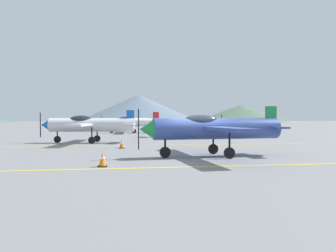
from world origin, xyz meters
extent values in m
plane|color=slate|center=(0.00, 0.00, 0.00)|extent=(400.00, 400.00, 0.00)
cube|color=yellow|center=(0.00, -3.14, 0.01)|extent=(80.00, 0.16, 0.01)
cube|color=yellow|center=(0.00, 7.43, 0.01)|extent=(80.00, 0.16, 0.01)
cylinder|color=#33478C|center=(1.06, 0.28, 1.39)|extent=(6.56, 1.59, 1.05)
cone|color=#1E8C3F|center=(-2.52, -0.01, 1.39)|extent=(0.74, 0.95, 0.89)
cube|color=black|center=(-2.90, -0.05, 1.39)|extent=(0.05, 0.12, 1.91)
ellipsoid|color=#1E2833|center=(0.20, 0.21, 1.70)|extent=(1.98, 1.02, 0.86)
cube|color=#33478C|center=(0.67, 0.25, 1.43)|extent=(1.75, 8.47, 0.15)
cube|color=#33478C|center=(4.01, 0.53, 1.43)|extent=(0.87, 2.53, 0.10)
cube|color=#1E8C3F|center=(4.01, 0.53, 1.96)|extent=(0.61, 0.16, 1.15)
cylinder|color=black|center=(-1.61, 0.06, 0.75)|extent=(0.10, 0.10, 0.96)
cylinder|color=black|center=(-1.61, 0.06, 0.27)|extent=(0.54, 0.16, 0.54)
cylinder|color=black|center=(1.16, 1.35, 0.75)|extent=(0.10, 0.10, 0.96)
cylinder|color=black|center=(1.16, 1.35, 0.27)|extent=(0.54, 0.16, 0.54)
cylinder|color=black|center=(1.33, -0.75, 0.75)|extent=(0.10, 0.10, 0.96)
cylinder|color=black|center=(1.33, -0.75, 0.27)|extent=(0.54, 0.16, 0.54)
cylinder|color=silver|center=(-5.83, 10.60, 1.39)|extent=(6.58, 1.86, 1.05)
cone|color=blue|center=(-9.38, 11.05, 1.39)|extent=(0.78, 0.97, 0.89)
cube|color=black|center=(-9.76, 11.10, 1.39)|extent=(0.05, 0.12, 1.91)
ellipsoid|color=#1E2833|center=(-6.68, 10.71, 1.70)|extent=(2.00, 1.09, 0.86)
cube|color=silver|center=(-6.20, 10.65, 1.43)|extent=(2.10, 8.48, 0.15)
cube|color=silver|center=(-2.89, 10.23, 1.43)|extent=(0.98, 2.55, 0.10)
cube|color=blue|center=(-2.89, 10.23, 1.96)|extent=(0.61, 0.19, 1.15)
cylinder|color=black|center=(-8.48, 10.94, 0.75)|extent=(0.10, 0.10, 0.96)
cylinder|color=black|center=(-8.48, 10.94, 0.27)|extent=(0.55, 0.18, 0.54)
cylinder|color=black|center=(-5.50, 11.62, 0.75)|extent=(0.10, 0.10, 0.96)
cylinder|color=black|center=(-5.50, 11.62, 0.27)|extent=(0.55, 0.18, 0.54)
cylinder|color=black|center=(-5.77, 9.53, 0.75)|extent=(0.10, 0.10, 0.96)
cylinder|color=black|center=(-5.77, 9.53, 0.27)|extent=(0.55, 0.18, 0.54)
cylinder|color=silver|center=(2.93, 17.77, 1.39)|extent=(6.52, 1.22, 1.05)
cone|color=red|center=(6.51, 17.86, 1.39)|extent=(0.69, 0.91, 0.89)
cube|color=black|center=(6.89, 17.87, 1.39)|extent=(0.04, 0.12, 1.91)
ellipsoid|color=#1E2833|center=(3.79, 17.79, 1.70)|extent=(1.93, 0.91, 0.86)
cube|color=silver|center=(3.31, 17.78, 1.43)|extent=(1.27, 8.43, 0.15)
cube|color=silver|center=(-0.04, 17.69, 1.43)|extent=(0.73, 2.50, 0.10)
cube|color=red|center=(-0.04, 17.69, 1.96)|extent=(0.60, 0.13, 1.15)
cylinder|color=black|center=(5.60, 17.84, 0.75)|extent=(0.10, 0.10, 0.96)
cylinder|color=black|center=(5.60, 17.84, 0.27)|extent=(0.54, 0.13, 0.54)
cylinder|color=black|center=(2.76, 16.71, 0.75)|extent=(0.10, 0.10, 0.96)
cylinder|color=black|center=(2.76, 16.71, 0.27)|extent=(0.54, 0.13, 0.54)
cylinder|color=black|center=(2.71, 18.81, 0.75)|extent=(0.10, 0.10, 0.96)
cylinder|color=black|center=(2.71, 18.81, 0.27)|extent=(0.54, 0.13, 0.54)
cylinder|color=white|center=(-1.95, 27.59, 1.39)|extent=(6.53, 1.28, 1.05)
cone|color=#1E8C3F|center=(-5.54, 27.71, 1.39)|extent=(0.70, 0.92, 0.89)
cube|color=black|center=(-5.92, 27.72, 1.39)|extent=(0.04, 0.12, 1.91)
ellipsoid|color=#1E2833|center=(-2.81, 27.62, 1.70)|extent=(1.94, 0.93, 0.86)
cube|color=white|center=(-2.34, 27.60, 1.43)|extent=(1.34, 8.44, 0.15)
cube|color=white|center=(1.01, 27.48, 1.43)|extent=(0.75, 2.51, 0.10)
cube|color=#1E8C3F|center=(1.01, 27.48, 1.96)|extent=(0.61, 0.14, 1.15)
cylinder|color=black|center=(-4.63, 27.68, 0.75)|extent=(0.10, 0.10, 0.96)
cylinder|color=black|center=(-4.63, 27.68, 0.27)|extent=(0.54, 0.13, 0.54)
cylinder|color=black|center=(-1.73, 28.63, 0.75)|extent=(0.10, 0.10, 0.96)
cylinder|color=black|center=(-1.73, 28.63, 0.27)|extent=(0.54, 0.13, 0.54)
cylinder|color=black|center=(-1.80, 26.53, 0.75)|extent=(0.10, 0.10, 0.96)
cylinder|color=black|center=(-1.80, 26.53, 0.27)|extent=(0.54, 0.13, 0.54)
cube|color=#3372BF|center=(3.01, 35.06, 0.70)|extent=(4.59, 3.83, 0.75)
cube|color=black|center=(3.13, 35.14, 1.35)|extent=(2.88, 2.63, 0.55)
cylinder|color=black|center=(1.33, 35.06, 0.32)|extent=(0.66, 0.53, 0.64)
cylinder|color=black|center=(2.29, 33.54, 0.32)|extent=(0.66, 0.53, 0.64)
cylinder|color=black|center=(3.72, 36.58, 0.32)|extent=(0.66, 0.53, 0.64)
cylinder|color=black|center=(4.69, 35.06, 0.32)|extent=(0.66, 0.53, 0.64)
cube|color=black|center=(-3.61, 5.49, 0.02)|extent=(0.36, 0.36, 0.04)
cone|color=orange|center=(-3.61, 5.49, 0.32)|extent=(0.29, 0.29, 0.55)
cylinder|color=white|center=(-3.61, 5.49, 0.34)|extent=(0.20, 0.20, 0.08)
cube|color=black|center=(-4.47, -2.49, 0.02)|extent=(0.36, 0.36, 0.04)
cone|color=orange|center=(-4.47, -2.49, 0.32)|extent=(0.29, 0.29, 0.55)
cylinder|color=white|center=(-4.47, -2.49, 0.34)|extent=(0.20, 0.20, 0.08)
cone|color=slate|center=(6.45, 147.99, 6.68)|extent=(60.56, 60.56, 13.35)
cone|color=#4C6651|center=(62.24, 157.02, 4.52)|extent=(51.13, 51.13, 9.03)
camera|label=1|loc=(-3.88, -15.78, 1.91)|focal=35.67mm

